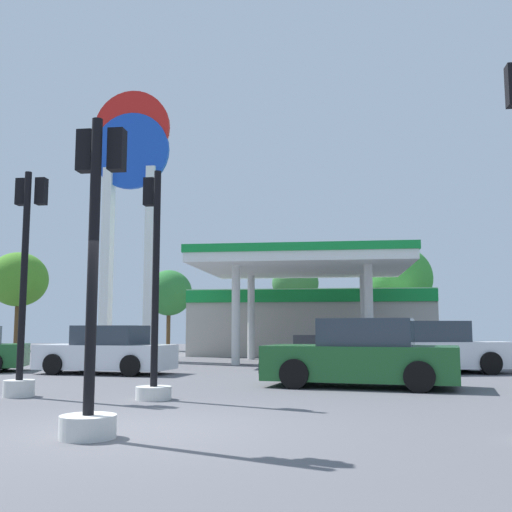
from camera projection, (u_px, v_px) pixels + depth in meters
The scene contains 13 objects.
ground_plane at pixel (135, 430), 8.26m from camera, with size 90.00×90.00×0.00m, color #56565B.
gas_station at pixel (311, 316), 30.82m from camera, with size 11.99×14.03×4.39m.
station_pole_sign at pixel (130, 190), 26.66m from camera, with size 3.43×0.56×11.91m.
car_0 at pixel (361, 356), 14.35m from camera, with size 4.72×2.62×1.60m.
car_1 at pixel (107, 352), 18.49m from camera, with size 4.25×2.26×1.46m.
car_4 at pixel (433, 349), 18.88m from camera, with size 4.76×2.82×1.60m.
traffic_signal_0 at pixel (93, 315), 7.83m from camera, with size 0.71×0.71×4.14m.
traffic_signal_2 at pixel (24, 304), 12.50m from camera, with size 0.65×0.66×4.64m.
traffic_signal_3 at pixel (154, 322), 11.96m from camera, with size 0.69×0.70×4.53m.
tree_0 at pixel (18, 279), 38.86m from camera, with size 3.74×3.74×6.22m.
tree_1 at pixel (169, 293), 37.84m from camera, with size 2.87×2.87×4.99m.
tree_2 at pixel (295, 284), 38.32m from camera, with size 2.94×2.94×5.45m.
tree_3 at pixel (400, 279), 36.68m from camera, with size 3.87×3.87×6.29m.
Camera 1 is at (2.75, -8.19, 1.37)m, focal length 42.67 mm.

